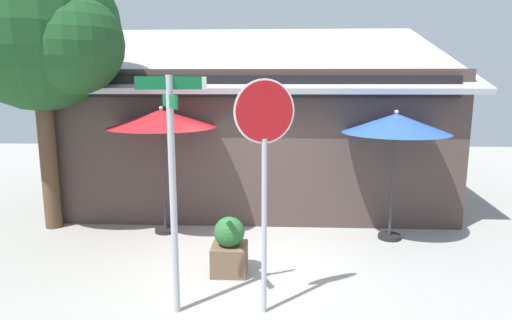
{
  "coord_description": "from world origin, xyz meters",
  "views": [
    {
      "loc": [
        0.36,
        -6.89,
        3.08
      ],
      "look_at": [
        -0.02,
        1.2,
        1.6
      ],
      "focal_mm": 30.29,
      "sensor_mm": 36.0,
      "label": 1
    }
  ],
  "objects_px": {
    "street_sign_post": "(173,174)",
    "patio_umbrella_crimson_left": "(161,120)",
    "patio_umbrella_royal_blue_center": "(396,125)",
    "sidewalk_planter": "(229,247)",
    "shade_tree": "(43,33)",
    "stop_sign": "(264,153)"
  },
  "relations": [
    {
      "from": "street_sign_post",
      "to": "patio_umbrella_crimson_left",
      "type": "xyz_separation_m",
      "value": [
        -0.95,
        3.1,
        0.41
      ]
    },
    {
      "from": "patio_umbrella_royal_blue_center",
      "to": "shade_tree",
      "type": "height_order",
      "value": "shade_tree"
    },
    {
      "from": "patio_umbrella_crimson_left",
      "to": "patio_umbrella_royal_blue_center",
      "type": "xyz_separation_m",
      "value": [
        4.54,
        -0.17,
        -0.06
      ]
    },
    {
      "from": "street_sign_post",
      "to": "shade_tree",
      "type": "xyz_separation_m",
      "value": [
        -3.28,
        3.23,
        2.11
      ]
    },
    {
      "from": "patio_umbrella_royal_blue_center",
      "to": "shade_tree",
      "type": "distance_m",
      "value": 7.09
    },
    {
      "from": "stop_sign",
      "to": "patio_umbrella_royal_blue_center",
      "type": "xyz_separation_m",
      "value": [
        2.41,
        2.89,
        0.08
      ]
    },
    {
      "from": "street_sign_post",
      "to": "patio_umbrella_royal_blue_center",
      "type": "bearing_deg",
      "value": 39.24
    },
    {
      "from": "street_sign_post",
      "to": "stop_sign",
      "type": "bearing_deg",
      "value": 1.97
    },
    {
      "from": "stop_sign",
      "to": "patio_umbrella_crimson_left",
      "type": "height_order",
      "value": "stop_sign"
    },
    {
      "from": "street_sign_post",
      "to": "patio_umbrella_crimson_left",
      "type": "relative_size",
      "value": 1.21
    },
    {
      "from": "shade_tree",
      "to": "patio_umbrella_crimson_left",
      "type": "bearing_deg",
      "value": -3.32
    },
    {
      "from": "street_sign_post",
      "to": "patio_umbrella_crimson_left",
      "type": "bearing_deg",
      "value": 107.1
    },
    {
      "from": "patio_umbrella_royal_blue_center",
      "to": "shade_tree",
      "type": "xyz_separation_m",
      "value": [
        -6.86,
        0.3,
        1.75
      ]
    },
    {
      "from": "patio_umbrella_crimson_left",
      "to": "sidewalk_planter",
      "type": "bearing_deg",
      "value": -50.54
    },
    {
      "from": "patio_umbrella_royal_blue_center",
      "to": "patio_umbrella_crimson_left",
      "type": "bearing_deg",
      "value": 177.89
    },
    {
      "from": "shade_tree",
      "to": "stop_sign",
      "type": "bearing_deg",
      "value": -35.62
    },
    {
      "from": "patio_umbrella_royal_blue_center",
      "to": "sidewalk_planter",
      "type": "distance_m",
      "value": 3.91
    },
    {
      "from": "shade_tree",
      "to": "sidewalk_planter",
      "type": "relative_size",
      "value": 6.08
    },
    {
      "from": "stop_sign",
      "to": "sidewalk_planter",
      "type": "relative_size",
      "value": 3.32
    },
    {
      "from": "street_sign_post",
      "to": "patio_umbrella_royal_blue_center",
      "type": "xyz_separation_m",
      "value": [
        3.59,
        2.93,
        0.35
      ]
    },
    {
      "from": "patio_umbrella_crimson_left",
      "to": "patio_umbrella_royal_blue_center",
      "type": "relative_size",
      "value": 1.02
    },
    {
      "from": "patio_umbrella_crimson_left",
      "to": "stop_sign",
      "type": "bearing_deg",
      "value": -55.14
    }
  ]
}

